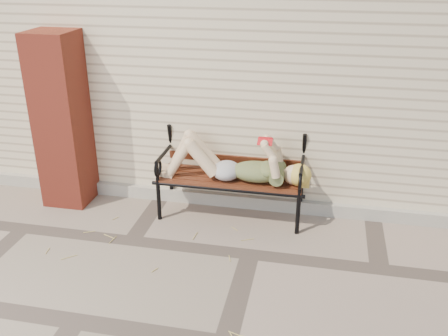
# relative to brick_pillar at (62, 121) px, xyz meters

# --- Properties ---
(ground) EXTENTS (80.00, 80.00, 0.00)m
(ground) POSITION_rel_brick_pillar_xyz_m (2.30, -0.75, -1.00)
(ground) COLOR gray
(ground) RESTS_ON ground
(house_wall) EXTENTS (8.00, 4.00, 3.00)m
(house_wall) POSITION_rel_brick_pillar_xyz_m (2.30, 2.25, 0.50)
(house_wall) COLOR beige
(house_wall) RESTS_ON ground
(foundation_strip) EXTENTS (8.00, 0.10, 0.15)m
(foundation_strip) POSITION_rel_brick_pillar_xyz_m (2.30, 0.22, -0.93)
(foundation_strip) COLOR #ABA79B
(foundation_strip) RESTS_ON ground
(brick_pillar) EXTENTS (0.50, 0.50, 2.00)m
(brick_pillar) POSITION_rel_brick_pillar_xyz_m (0.00, 0.00, 0.00)
(brick_pillar) COLOR #9E3323
(brick_pillar) RESTS_ON ground
(garden_bench) EXTENTS (1.74, 0.69, 1.13)m
(garden_bench) POSITION_rel_brick_pillar_xyz_m (1.96, 0.09, -0.37)
(garden_bench) COLOR black
(garden_bench) RESTS_ON ground
(reading_woman) EXTENTS (1.64, 0.37, 0.52)m
(reading_woman) POSITION_rel_brick_pillar_xyz_m (1.97, -0.05, -0.33)
(reading_woman) COLOR #0A3E48
(reading_woman) RESTS_ON ground
(straw_scatter) EXTENTS (2.41, 1.54, 0.01)m
(straw_scatter) POSITION_rel_brick_pillar_xyz_m (1.03, -1.17, -0.99)
(straw_scatter) COLOR tan
(straw_scatter) RESTS_ON ground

